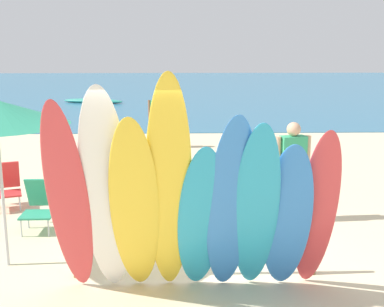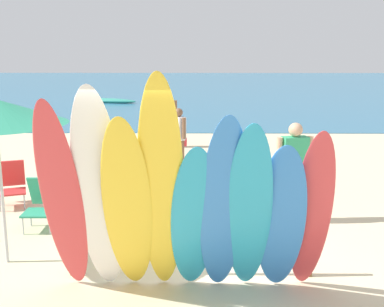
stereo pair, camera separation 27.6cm
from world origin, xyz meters
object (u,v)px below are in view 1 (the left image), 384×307
(surfboard_white_1, at_px, (106,197))
(beach_chair_blue, at_px, (40,203))
(surfboard_teal_6, at_px, (256,211))
(beach_chair_striped, at_px, (6,184))
(surfboard_blue_5, at_px, (230,208))
(surfboard_yellow_2, at_px, (135,210))
(beachgoer_midbeach, at_px, (158,116))
(beachgoer_by_water, at_px, (292,165))
(distant_boat, at_px, (93,101))
(surfboard_blue_7, at_px, (287,219))
(surfboard_red_8, at_px, (317,212))
(surfboard_yellow_3, at_px, (169,192))
(beachgoer_strolling, at_px, (172,134))
(surfboard_rack, at_px, (195,231))
(surfboard_red_0, at_px, (69,203))
(surfboard_teal_4, at_px, (201,221))

(surfboard_white_1, bearing_deg, beach_chair_blue, 119.90)
(surfboard_teal_6, distance_m, beach_chair_striped, 5.41)
(surfboard_white_1, height_order, beach_chair_striped, surfboard_white_1)
(surfboard_blue_5, relative_size, beach_chair_blue, 2.91)
(surfboard_yellow_2, distance_m, surfboard_blue_5, 1.07)
(beachgoer_midbeach, bearing_deg, beachgoer_by_water, -55.17)
(surfboard_teal_6, relative_size, distant_boat, 0.69)
(surfboard_blue_7, xyz_separation_m, distant_boat, (-5.76, 20.58, -0.85))
(surfboard_red_8, distance_m, beachgoer_by_water, 2.55)
(surfboard_yellow_3, distance_m, surfboard_blue_5, 0.72)
(surfboard_yellow_3, relative_size, beachgoer_by_water, 1.69)
(surfboard_teal_6, xyz_separation_m, beachgoer_strolling, (-1.02, 6.34, -0.24))
(surfboard_yellow_3, bearing_deg, beachgoer_midbeach, 91.60)
(surfboard_rack, bearing_deg, beachgoer_by_water, 50.21)
(distant_boat, bearing_deg, surfboard_rack, -76.71)
(beach_chair_blue, bearing_deg, beachgoer_by_water, 3.28)
(surfboard_yellow_3, bearing_deg, surfboard_red_0, 175.21)
(beachgoer_midbeach, bearing_deg, beach_chair_blue, -91.01)
(surfboard_teal_4, distance_m, beach_chair_blue, 3.46)
(surfboard_teal_4, relative_size, surfboard_red_8, 0.95)
(surfboard_teal_4, bearing_deg, surfboard_red_0, 177.40)
(surfboard_white_1, xyz_separation_m, surfboard_yellow_3, (0.69, -0.06, 0.07))
(surfboard_rack, bearing_deg, surfboard_yellow_2, -136.75)
(surfboard_rack, relative_size, distant_boat, 0.95)
(surfboard_teal_4, relative_size, beach_chair_blue, 2.48)
(beachgoer_strolling, bearing_deg, surfboard_blue_5, 153.08)
(surfboard_yellow_2, relative_size, surfboard_yellow_3, 0.84)
(surfboard_white_1, height_order, beachgoer_midbeach, surfboard_white_1)
(surfboard_red_0, distance_m, surfboard_red_8, 2.84)
(surfboard_teal_6, bearing_deg, surfboard_yellow_3, -172.44)
(surfboard_yellow_3, distance_m, distant_boat, 21.22)
(surfboard_red_0, height_order, distant_boat, surfboard_red_0)
(surfboard_yellow_2, relative_size, surfboard_teal_4, 1.19)
(surfboard_blue_5, distance_m, surfboard_red_8, 1.04)
(surfboard_yellow_3, bearing_deg, beachgoer_strolling, 88.93)
(surfboard_rack, height_order, surfboard_yellow_3, surfboard_yellow_3)
(surfboard_white_1, distance_m, surfboard_teal_4, 1.10)
(surfboard_yellow_2, relative_size, beach_chair_blue, 2.94)
(beachgoer_strolling, relative_size, distant_boat, 0.44)
(surfboard_blue_5, distance_m, surfboard_teal_6, 0.30)
(surfboard_blue_5, relative_size, surfboard_teal_6, 1.03)
(surfboard_red_8, distance_m, beach_chair_blue, 4.52)
(surfboard_white_1, bearing_deg, beach_chair_striped, 122.81)
(surfboard_blue_7, bearing_deg, beach_chair_striped, 146.67)
(surfboard_yellow_3, xyz_separation_m, surfboard_blue_5, (0.69, 0.08, -0.22))
(surfboard_teal_4, relative_size, beachgoer_midbeach, 1.26)
(surfboard_blue_5, height_order, beachgoer_strolling, surfboard_blue_5)
(beachgoer_strolling, bearing_deg, beachgoer_midbeach, -23.92)
(surfboard_teal_4, height_order, surfboard_blue_7, surfboard_blue_7)
(beachgoer_midbeach, bearing_deg, surfboard_red_8, -62.80)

